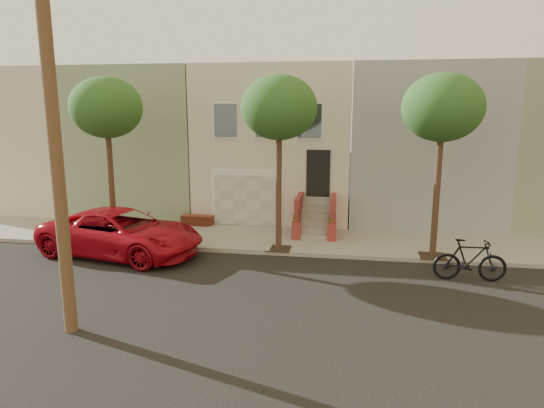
# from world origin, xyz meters

# --- Properties ---
(ground) EXTENTS (90.00, 90.00, 0.00)m
(ground) POSITION_xyz_m (0.00, 0.00, 0.00)
(ground) COLOR black
(ground) RESTS_ON ground
(sidewalk) EXTENTS (40.00, 3.70, 0.15)m
(sidewalk) POSITION_xyz_m (0.00, 5.35, 0.07)
(sidewalk) COLOR gray
(sidewalk) RESTS_ON ground
(house_row) EXTENTS (33.10, 11.70, 7.00)m
(house_row) POSITION_xyz_m (0.00, 11.19, 3.64)
(house_row) COLOR beige
(house_row) RESTS_ON sidewalk
(tree_left) EXTENTS (2.70, 2.57, 6.30)m
(tree_left) POSITION_xyz_m (-5.50, 3.90, 5.26)
(tree_left) COLOR #2D2116
(tree_left) RESTS_ON sidewalk
(tree_mid) EXTENTS (2.70, 2.57, 6.30)m
(tree_mid) POSITION_xyz_m (1.00, 3.90, 5.26)
(tree_mid) COLOR #2D2116
(tree_mid) RESTS_ON sidewalk
(tree_right) EXTENTS (2.70, 2.57, 6.30)m
(tree_right) POSITION_xyz_m (6.50, 3.90, 5.26)
(tree_right) COLOR #2D2116
(tree_right) RESTS_ON sidewalk
(pickup_truck) EXTENTS (6.44, 3.88, 1.67)m
(pickup_truck) POSITION_xyz_m (-4.60, 2.69, 0.84)
(pickup_truck) COLOR #A90A19
(pickup_truck) RESTS_ON ground
(motorcycle) EXTENTS (2.23, 0.69, 1.33)m
(motorcycle) POSITION_xyz_m (7.28, 1.96, 0.66)
(motorcycle) COLOR black
(motorcycle) RESTS_ON ground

